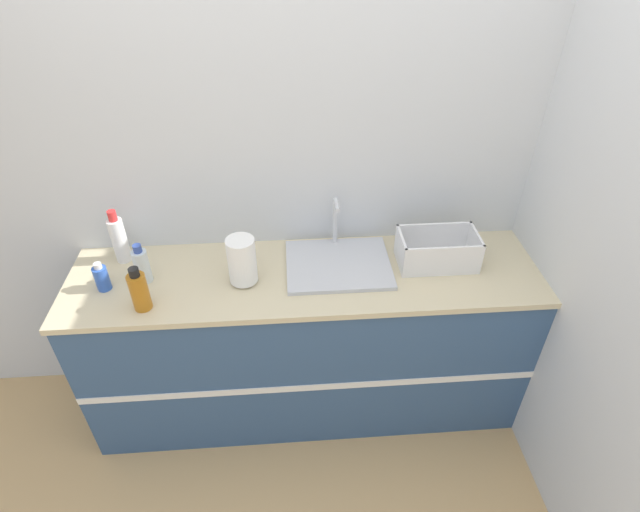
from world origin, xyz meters
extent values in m
plane|color=tan|center=(0.00, 0.00, 0.00)|extent=(12.00, 12.00, 0.00)
cube|color=silver|center=(0.00, 0.59, 1.30)|extent=(4.60, 0.06, 2.60)
cube|color=silver|center=(1.13, 0.28, 1.30)|extent=(0.06, 2.56, 2.60)
cube|color=#33517A|center=(0.00, 0.28, 0.45)|extent=(2.20, 0.56, 0.90)
cube|color=white|center=(0.00, 0.00, 0.45)|extent=(2.20, 0.01, 0.04)
cube|color=beige|center=(0.00, 0.28, 0.92)|extent=(2.23, 0.59, 0.03)
cube|color=silver|center=(0.15, 0.32, 0.94)|extent=(0.49, 0.40, 0.02)
cylinder|color=silver|center=(0.15, 0.50, 1.07)|extent=(0.02, 0.02, 0.24)
cylinder|color=silver|center=(0.15, 0.45, 1.20)|extent=(0.02, 0.10, 0.02)
cylinder|color=#4C4C51|center=(-0.29, 0.25, 0.94)|extent=(0.10, 0.10, 0.01)
cylinder|color=white|center=(-0.29, 0.25, 1.05)|extent=(0.13, 0.13, 0.22)
cube|color=white|center=(0.62, 0.32, 0.94)|extent=(0.37, 0.21, 0.01)
cube|color=white|center=(0.62, 0.22, 1.02)|extent=(0.37, 0.01, 0.15)
cube|color=white|center=(0.62, 0.41, 1.02)|extent=(0.37, 0.01, 0.15)
cube|color=white|center=(0.45, 0.32, 1.02)|extent=(0.01, 0.21, 0.15)
cube|color=white|center=(0.80, 0.32, 1.02)|extent=(0.01, 0.21, 0.15)
cylinder|color=#B26B19|center=(-0.71, 0.10, 1.02)|extent=(0.08, 0.08, 0.17)
cylinder|color=black|center=(-0.71, 0.10, 1.13)|extent=(0.04, 0.04, 0.04)
cylinder|color=#2D56B7|center=(-0.91, 0.24, 0.99)|extent=(0.06, 0.06, 0.12)
cylinder|color=silver|center=(-0.91, 0.24, 1.06)|extent=(0.03, 0.03, 0.03)
cylinder|color=white|center=(-0.88, 0.45, 1.05)|extent=(0.07, 0.07, 0.23)
cylinder|color=red|center=(-0.88, 0.45, 1.18)|extent=(0.04, 0.04, 0.05)
cylinder|color=silver|center=(-0.74, 0.29, 1.01)|extent=(0.07, 0.07, 0.16)
cylinder|color=#334C9E|center=(-0.74, 0.29, 1.11)|extent=(0.04, 0.04, 0.04)
camera|label=1|loc=(-0.07, -1.54, 2.41)|focal=28.00mm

